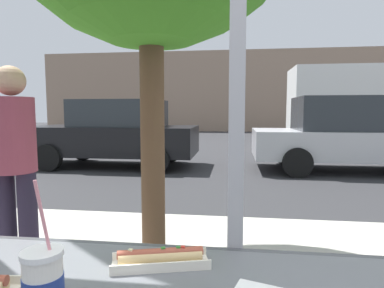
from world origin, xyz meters
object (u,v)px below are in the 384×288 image
at_px(pedestrian, 14,160).
at_px(soda_cup_right, 43,283).
at_px(box_truck, 376,105).
at_px(hotdog_tray_far, 161,258).
at_px(parked_car_black, 116,133).
at_px(parked_car_silver, 352,134).

bearing_deg(pedestrian, soda_cup_right, -52.85).
distance_m(box_truck, pedestrian, 13.22).
height_order(hotdog_tray_far, pedestrian, pedestrian).
bearing_deg(hotdog_tray_far, pedestrian, 136.20).
bearing_deg(soda_cup_right, pedestrian, 127.15).
xyz_separation_m(soda_cup_right, box_truck, (5.75, 12.84, 0.62)).
distance_m(hotdog_tray_far, pedestrian, 1.99).
bearing_deg(box_truck, hotdog_tray_far, -113.85).
relative_size(hotdog_tray_far, parked_car_black, 0.07).
height_order(soda_cup_right, hotdog_tray_far, soda_cup_right).
xyz_separation_m(box_truck, pedestrian, (-7.00, -11.19, -0.62)).
bearing_deg(parked_car_black, parked_car_silver, 0.00).
xyz_separation_m(parked_car_silver, pedestrian, (-4.36, -5.83, 0.17)).
distance_m(parked_car_silver, box_truck, 6.03).
bearing_deg(box_truck, pedestrian, -122.01).
bearing_deg(hotdog_tray_far, parked_car_black, 111.23).
height_order(box_truck, pedestrian, box_truck).
distance_m(soda_cup_right, hotdog_tray_far, 0.33).
relative_size(parked_car_black, pedestrian, 2.56).
distance_m(parked_car_black, box_truck, 9.97).
bearing_deg(box_truck, soda_cup_right, -114.13).
bearing_deg(soda_cup_right, parked_car_silver, 67.39).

